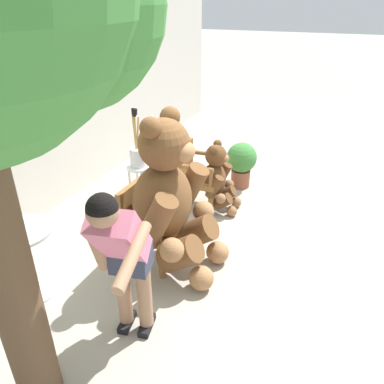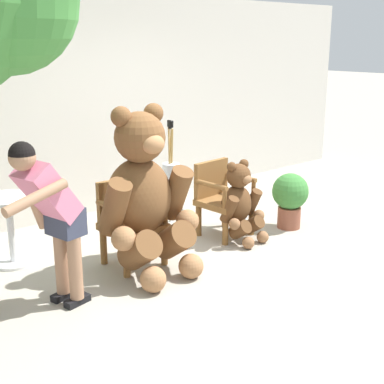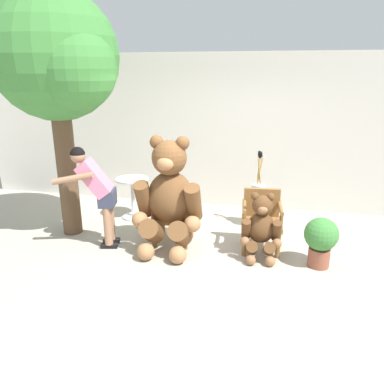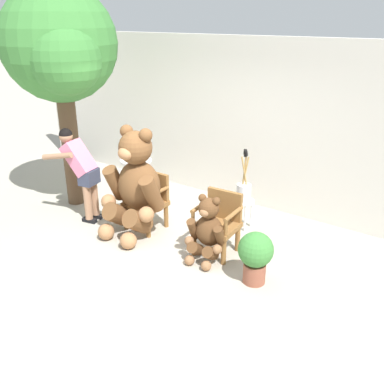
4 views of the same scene
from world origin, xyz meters
name	(u,v)px [view 1 (image 1 of 4)]	position (x,y,z in m)	size (l,w,h in m)	color
ground_plane	(221,239)	(0.00, 0.00, 0.00)	(60.00, 60.00, 0.00)	#A8A091
back_wall	(42,100)	(0.00, 2.40, 1.40)	(10.00, 0.16, 2.80)	beige
wooden_chair_left	(148,221)	(-0.65, 0.59, 0.46)	(0.56, 0.52, 0.86)	brown
wooden_chair_right	(196,174)	(0.64, 0.59, 0.46)	(0.60, 0.56, 0.86)	brown
teddy_bear_large	(171,197)	(-0.65, 0.32, 0.81)	(0.99, 0.92, 1.65)	brown
teddy_bear_small	(217,178)	(0.65, 0.30, 0.46)	(0.56, 0.54, 0.93)	brown
person_visitor	(123,252)	(-1.68, 0.20, 0.89)	(0.79, 0.59, 1.49)	black
white_stool	(139,173)	(0.56, 1.43, 0.36)	(0.34, 0.34, 0.46)	silver
brush_bucket	(138,155)	(0.56, 1.43, 0.63)	(0.22, 0.22, 0.81)	silver
round_side_table	(25,256)	(-1.59, 1.35, 0.45)	(0.56, 0.56, 0.72)	silver
potted_plant	(241,162)	(1.42, 0.21, 0.40)	(0.44, 0.44, 0.68)	brown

